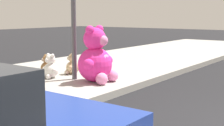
{
  "coord_description": "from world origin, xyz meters",
  "views": [
    {
      "loc": [
        -4.4,
        -0.61,
        1.62
      ],
      "look_at": [
        1.36,
        3.6,
        0.55
      ],
      "focal_mm": 52.25,
      "sensor_mm": 36.0,
      "label": 1
    }
  ],
  "objects_px": {
    "sign_pole": "(73,4)",
    "plush_white": "(50,68)",
    "plush_pink_large": "(96,59)",
    "plush_lavender": "(97,64)",
    "plush_brown": "(46,66)",
    "plush_tan": "(72,65)"
  },
  "relations": [
    {
      "from": "sign_pole",
      "to": "plush_lavender",
      "type": "relative_size",
      "value": 5.57
    },
    {
      "from": "plush_pink_large",
      "to": "plush_lavender",
      "type": "bearing_deg",
      "value": 38.24
    },
    {
      "from": "plush_white",
      "to": "plush_brown",
      "type": "height_order",
      "value": "plush_white"
    },
    {
      "from": "plush_brown",
      "to": "plush_pink_large",
      "type": "bearing_deg",
      "value": -91.38
    },
    {
      "from": "sign_pole",
      "to": "plush_lavender",
      "type": "distance_m",
      "value": 1.71
    },
    {
      "from": "sign_pole",
      "to": "plush_white",
      "type": "bearing_deg",
      "value": 112.74
    },
    {
      "from": "sign_pole",
      "to": "plush_pink_large",
      "type": "xyz_separation_m",
      "value": [
        0.07,
        -0.59,
        -1.2
      ]
    },
    {
      "from": "plush_brown",
      "to": "plush_tan",
      "type": "bearing_deg",
      "value": -58.68
    },
    {
      "from": "plush_pink_large",
      "to": "plush_tan",
      "type": "relative_size",
      "value": 2.33
    },
    {
      "from": "plush_pink_large",
      "to": "sign_pole",
      "type": "bearing_deg",
      "value": 96.39
    },
    {
      "from": "plush_white",
      "to": "plush_pink_large",
      "type": "bearing_deg",
      "value": -75.36
    },
    {
      "from": "plush_pink_large",
      "to": "plush_lavender",
      "type": "xyz_separation_m",
      "value": [
        0.81,
        0.64,
        -0.26
      ]
    },
    {
      "from": "plush_brown",
      "to": "plush_lavender",
      "type": "relative_size",
      "value": 0.83
    },
    {
      "from": "plush_white",
      "to": "plush_lavender",
      "type": "distance_m",
      "value": 1.21
    },
    {
      "from": "plush_brown",
      "to": "plush_lavender",
      "type": "distance_m",
      "value": 1.27
    },
    {
      "from": "plush_white",
      "to": "plush_tan",
      "type": "bearing_deg",
      "value": -4.68
    },
    {
      "from": "sign_pole",
      "to": "plush_lavender",
      "type": "bearing_deg",
      "value": 3.21
    },
    {
      "from": "sign_pole",
      "to": "plush_pink_large",
      "type": "height_order",
      "value": "sign_pole"
    },
    {
      "from": "plush_pink_large",
      "to": "plush_tan",
      "type": "bearing_deg",
      "value": 70.57
    },
    {
      "from": "plush_lavender",
      "to": "plush_tan",
      "type": "bearing_deg",
      "value": 133.26
    },
    {
      "from": "sign_pole",
      "to": "plush_white",
      "type": "distance_m",
      "value": 1.59
    },
    {
      "from": "plush_brown",
      "to": "plush_lavender",
      "type": "height_order",
      "value": "plush_lavender"
    }
  ]
}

